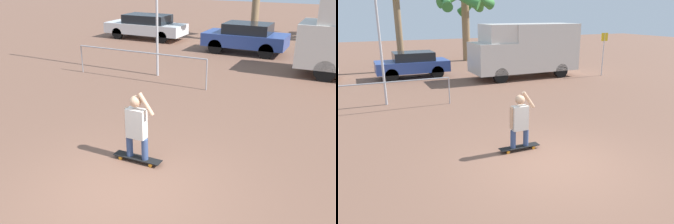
% 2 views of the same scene
% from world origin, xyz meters
% --- Properties ---
extents(ground_plane, '(80.00, 80.00, 0.00)m').
position_xyz_m(ground_plane, '(0.00, 0.00, 0.00)').
color(ground_plane, brown).
extents(skateboard, '(1.10, 0.24, 0.10)m').
position_xyz_m(skateboard, '(-0.37, 1.12, 0.08)').
color(skateboard, black).
rests_on(skateboard, ground_plane).
extents(person_skateboarder, '(0.70, 0.25, 1.48)m').
position_xyz_m(person_skateboarder, '(-0.37, 1.12, 0.87)').
color(person_skateboarder, '#384C7A').
rests_on(person_skateboarder, skateboard).
extents(camper_van, '(5.87, 2.14, 2.90)m').
position_xyz_m(camper_van, '(4.58, 10.18, 1.58)').
color(camper_van, black).
rests_on(camper_van, ground_plane).
extents(parked_car_blue, '(3.86, 1.79, 1.42)m').
position_xyz_m(parked_car_blue, '(-1.18, 12.62, 0.76)').
color(parked_car_blue, black).
rests_on(parked_car_blue, ground_plane).
extents(palm_tree_near_van, '(4.24, 4.37, 5.38)m').
position_xyz_m(palm_tree_near_van, '(3.74, 18.05, 4.18)').
color(palm_tree_near_van, '#8E704C').
rests_on(palm_tree_near_van, ground_plane).
extents(street_sign, '(0.44, 0.06, 2.40)m').
position_xyz_m(street_sign, '(8.77, 8.76, 1.54)').
color(street_sign, '#B7B7BC').
rests_on(street_sign, ground_plane).
extents(plaza_railing_segment, '(5.20, 0.05, 1.08)m').
position_xyz_m(plaza_railing_segment, '(-3.38, 6.40, 0.92)').
color(plaza_railing_segment, '#99999E').
rests_on(plaza_railing_segment, ground_plane).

